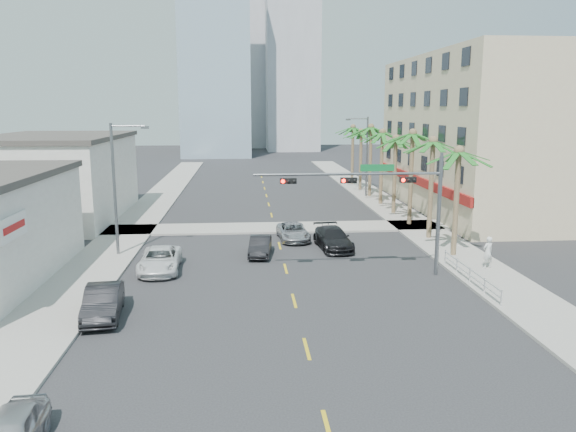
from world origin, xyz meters
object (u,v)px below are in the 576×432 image
object	(u,v)px
traffic_signal_mast	(387,193)
car_lane_left	(260,246)
car_parked_far	(160,260)
car_lane_right	(333,238)
pedestrian	(488,252)
car_parked_mid	(103,302)
car_lane_center	(293,232)

from	to	relation	value
traffic_signal_mast	car_lane_left	world-z (taller)	traffic_signal_mast
car_lane_left	car_parked_far	bearing A→B (deg)	-146.69
car_lane_right	car_lane_left	bearing A→B (deg)	-169.62
car_parked_far	pedestrian	world-z (taller)	pedestrian
car_parked_mid	car_lane_right	size ratio (longest dim) A/B	0.89
car_lane_left	car_lane_right	bearing A→B (deg)	21.48
traffic_signal_mast	car_parked_far	size ratio (longest dim) A/B	2.15
car_parked_far	pedestrian	bearing A→B (deg)	-5.62
car_parked_far	car_lane_left	size ratio (longest dim) A/B	1.30
car_lane_center	pedestrian	xyz separation A→B (m)	(11.37, -9.02, 0.50)
car_lane_center	pedestrian	size ratio (longest dim) A/B	2.33
car_lane_left	car_lane_center	world-z (taller)	car_lane_left
car_lane_left	traffic_signal_mast	bearing A→B (deg)	-30.98
car_lane_left	car_lane_center	size ratio (longest dim) A/B	0.86
car_lane_center	traffic_signal_mast	bearing A→B (deg)	-68.44
car_parked_mid	car_lane_left	distance (m)	13.55
car_parked_mid	car_lane_right	distance (m)	18.16
car_parked_mid	car_parked_far	world-z (taller)	car_parked_mid
car_parked_far	car_lane_center	world-z (taller)	car_parked_far
traffic_signal_mast	car_parked_mid	xyz separation A→B (m)	(-15.18, -5.57, -4.30)
car_parked_far	car_lane_right	xyz separation A→B (m)	(11.58, 4.77, 0.04)
traffic_signal_mast	car_lane_left	xyz separation A→B (m)	(-7.28, 5.44, -4.40)
car_lane_left	car_parked_mid	bearing A→B (deg)	-119.91
traffic_signal_mast	car_lane_left	size ratio (longest dim) A/B	2.79
car_lane_left	car_lane_right	size ratio (longest dim) A/B	0.77
car_lane_left	car_lane_center	xyz separation A→B (m)	(2.65, 4.37, -0.01)
car_parked_far	car_lane_left	distance (m)	7.11
car_lane_left	pedestrian	size ratio (longest dim) A/B	2.00
traffic_signal_mast	car_lane_center	xyz separation A→B (m)	(-4.63, 9.81, -4.42)
car_lane_center	car_lane_left	bearing A→B (deg)	-124.98
car_parked_mid	car_lane_right	world-z (taller)	car_parked_mid
car_parked_far	car_lane_left	world-z (taller)	car_parked_far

